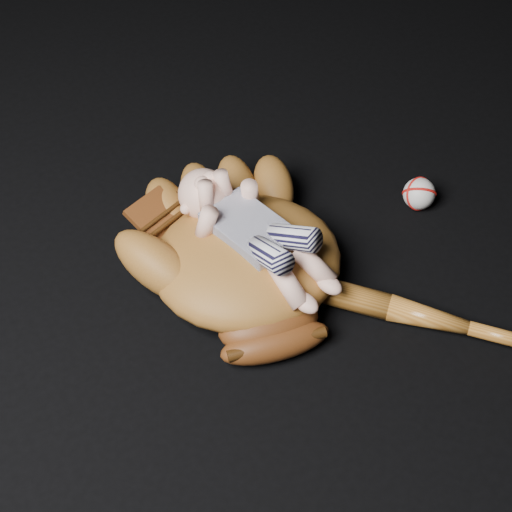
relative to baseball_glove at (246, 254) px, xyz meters
name	(u,v)px	position (x,y,z in m)	size (l,w,h in m)	color
baseball_glove	(246,254)	(0.00, 0.00, 0.00)	(0.42, 0.48, 0.15)	brown
newborn_baby	(260,234)	(0.02, -0.01, 0.05)	(0.16, 0.35, 0.14)	#F6B79E
baseball_bat	(405,311)	(0.20, -0.21, -0.05)	(0.05, 0.52, 0.05)	#A76220
baseball	(419,194)	(0.39, 0.01, -0.04)	(0.06, 0.06, 0.06)	silver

